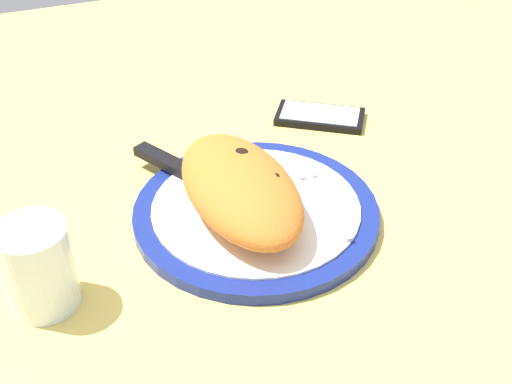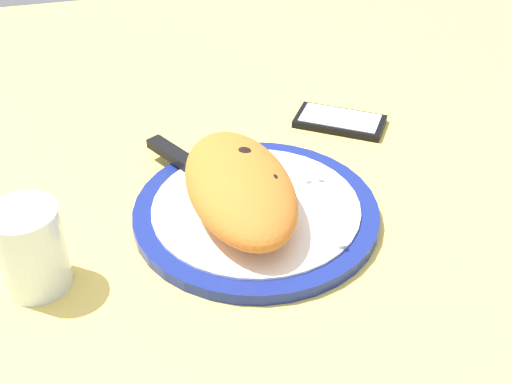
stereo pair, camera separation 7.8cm
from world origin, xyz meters
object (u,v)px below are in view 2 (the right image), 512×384
at_px(calzone, 239,185).
at_px(fork, 320,194).
at_px(plate, 256,212).
at_px(smartphone, 340,121).
at_px(water_glass, 31,253).
at_px(knife, 191,166).

xyz_separation_m(calzone, fork, (-0.00, -0.10, -0.03)).
xyz_separation_m(plate, smartphone, (0.18, -0.17, -0.00)).
relative_size(calzone, smartphone, 1.64).
bearing_deg(water_glass, fork, -80.87).
bearing_deg(plate, fork, -88.53).
distance_m(plate, smartphone, 0.24).
height_order(plate, knife, knife).
relative_size(plate, smartphone, 2.07).
relative_size(plate, knife, 1.36).
bearing_deg(fork, water_glass, 99.13).
height_order(fork, smartphone, fork).
bearing_deg(water_glass, smartphone, -61.22).
xyz_separation_m(plate, knife, (0.09, 0.06, 0.01)).
distance_m(knife, smartphone, 0.24).
height_order(calzone, water_glass, water_glass).
relative_size(smartphone, water_glass, 1.47).
bearing_deg(water_glass, plate, -78.49).
bearing_deg(knife, water_glass, 127.23).
distance_m(calzone, smartphone, 0.26).
relative_size(knife, smartphone, 1.53).
bearing_deg(smartphone, fork, 153.21).
distance_m(plate, fork, 0.08).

